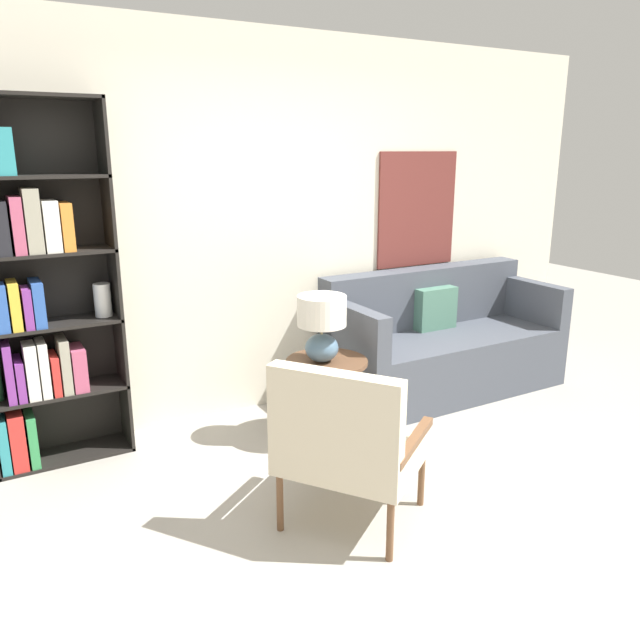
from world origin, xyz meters
TOP-DOWN VIEW (x-y plane):
  - ground_plane at (0.00, 0.00)m, footprint 14.00×14.00m
  - wall_back at (0.02, 2.03)m, footprint 6.40×0.08m
  - bookshelf at (-1.40, 1.84)m, footprint 0.80×0.30m
  - armchair at (-0.19, 0.30)m, footprint 0.89×0.90m
  - couch at (1.55, 1.60)m, footprint 1.91×0.81m
  - side_table at (0.27, 1.27)m, footprint 0.54×0.54m
  - table_lamp at (0.23, 1.27)m, footprint 0.32×0.32m

SIDE VIEW (x-z plane):
  - ground_plane at x=0.00m, z-range 0.00..0.00m
  - couch at x=1.55m, z-range -0.12..0.84m
  - side_table at x=0.27m, z-range 0.22..0.77m
  - armchair at x=-0.19m, z-range 0.05..0.96m
  - table_lamp at x=0.23m, z-range 0.60..1.04m
  - bookshelf at x=-1.40m, z-range -0.02..2.17m
  - wall_back at x=0.02m, z-range 0.00..2.70m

